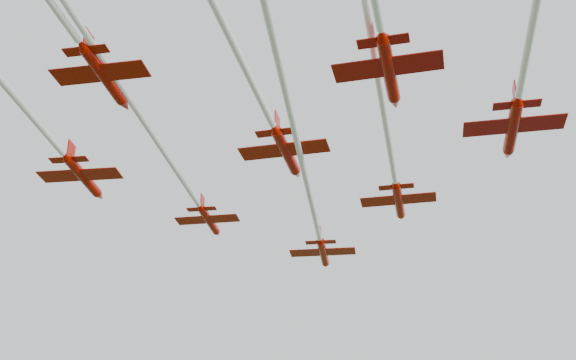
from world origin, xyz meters
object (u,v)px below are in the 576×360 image
Objects in this scene: jet_lead at (312,204)px; jet_row3_mid at (266,112)px; jet_row3_right at (530,36)px; jet_row2_right at (391,153)px; jet_row3_left at (50,138)px; jet_row2_left at (160,146)px.

jet_lead is 21.50m from jet_row3_mid.
jet_lead is at bearing 126.84° from jet_row3_right.
jet_row2_right is (13.94, -5.86, 0.27)m from jet_lead.
jet_row3_right is at bearing -55.85° from jet_row2_right.
jet_row3_left is at bearing 170.63° from jet_row3_right.
jet_lead is at bearing 40.86° from jet_row3_left.
jet_row3_left is (-11.58, -30.01, -0.75)m from jet_lead.
jet_row2_right is 15.38m from jet_row3_mid.
jet_row2_left is at bearing 170.18° from jet_row3_mid.
jet_lead reaches higher than jet_row2_left.
jet_row2_left is at bearing 162.58° from jet_row3_right.
jet_row2_right is 22.46m from jet_row3_right.
jet_row2_right reaches higher than jet_row3_right.
jet_row3_mid reaches higher than jet_row2_right.
jet_lead is at bearing 54.56° from jet_row2_left.
jet_row3_left is at bearing -174.89° from jet_row3_mid.
jet_lead is at bearing 133.83° from jet_row2_right.
jet_row3_left is at bearing -159.95° from jet_row2_right.
jet_lead is 1.04× the size of jet_row3_right.
jet_lead is 32.18m from jet_row3_left.
jet_lead is 22.84m from jet_row2_left.
jet_row2_left is at bearing -160.02° from jet_row2_right.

